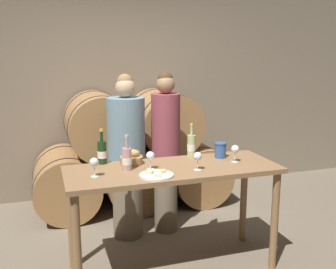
{
  "coord_description": "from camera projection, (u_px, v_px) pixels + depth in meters",
  "views": [
    {
      "loc": [
        -1.0,
        -2.95,
        1.84
      ],
      "look_at": [
        0.0,
        0.13,
        1.16
      ],
      "focal_mm": 42.0,
      "sensor_mm": 36.0,
      "label": 1
    }
  ],
  "objects": [
    {
      "name": "blue_crock",
      "position": [
        220.0,
        150.0,
        3.52
      ],
      "size": [
        0.11,
        0.11,
        0.14
      ],
      "color": "#335693",
      "rests_on": "tasting_table"
    },
    {
      "name": "wine_bottle_rose",
      "position": [
        127.0,
        159.0,
        3.15
      ],
      "size": [
        0.08,
        0.08,
        0.29
      ],
      "color": "#BC8E93",
      "rests_on": "tasting_table"
    },
    {
      "name": "tasting_table",
      "position": [
        173.0,
        182.0,
        3.26
      ],
      "size": [
        1.76,
        0.66,
        0.91
      ],
      "color": "olive",
      "rests_on": "ground_plane"
    },
    {
      "name": "bread_basket",
      "position": [
        131.0,
        158.0,
        3.33
      ],
      "size": [
        0.19,
        0.19,
        0.12
      ],
      "color": "#A87F4C",
      "rests_on": "tasting_table"
    },
    {
      "name": "wine_bottle_red",
      "position": [
        102.0,
        152.0,
        3.32
      ],
      "size": [
        0.08,
        0.08,
        0.3
      ],
      "color": "#193819",
      "rests_on": "tasting_table"
    },
    {
      "name": "stone_wall_back",
      "position": [
        121.0,
        71.0,
        5.05
      ],
      "size": [
        10.0,
        0.12,
        3.2
      ],
      "color": "gray",
      "rests_on": "ground_plane"
    },
    {
      "name": "cheese_plate",
      "position": [
        156.0,
        175.0,
        3.01
      ],
      "size": [
        0.27,
        0.27,
        0.04
      ],
      "color": "white",
      "rests_on": "tasting_table"
    },
    {
      "name": "wine_glass_right",
      "position": [
        235.0,
        150.0,
        3.37
      ],
      "size": [
        0.07,
        0.07,
        0.15
      ],
      "color": "white",
      "rests_on": "tasting_table"
    },
    {
      "name": "wine_glass_left",
      "position": [
        150.0,
        156.0,
        3.16
      ],
      "size": [
        0.07,
        0.07,
        0.15
      ],
      "color": "white",
      "rests_on": "tasting_table"
    },
    {
      "name": "wine_bottle_white",
      "position": [
        191.0,
        145.0,
        3.57
      ],
      "size": [
        0.08,
        0.08,
        0.3
      ],
      "color": "#ADBC7F",
      "rests_on": "tasting_table"
    },
    {
      "name": "person_left",
      "position": [
        127.0,
        157.0,
        3.86
      ],
      "size": [
        0.37,
        0.37,
        1.64
      ],
      "color": "#756651",
      "rests_on": "ground_plane"
    },
    {
      "name": "wine_glass_far_left",
      "position": [
        94.0,
        163.0,
        2.97
      ],
      "size": [
        0.07,
        0.07,
        0.15
      ],
      "color": "white",
      "rests_on": "tasting_table"
    },
    {
      "name": "wine_glass_center",
      "position": [
        198.0,
        157.0,
        3.14
      ],
      "size": [
        0.07,
        0.07,
        0.15
      ],
      "color": "white",
      "rests_on": "tasting_table"
    },
    {
      "name": "ground_plane",
      "position": [
        173.0,
        267.0,
        3.42
      ],
      "size": [
        10.0,
        10.0,
        0.0
      ],
      "primitive_type": "plane",
      "color": "#726654"
    },
    {
      "name": "barrel_stack",
      "position": [
        132.0,
        155.0,
        4.71
      ],
      "size": [
        2.32,
        0.91,
        1.39
      ],
      "color": "#9E7042",
      "rests_on": "ground_plane"
    },
    {
      "name": "person_right",
      "position": [
        166.0,
        151.0,
        3.98
      ],
      "size": [
        0.29,
        0.29,
        1.65
      ],
      "color": "#756651",
      "rests_on": "ground_plane"
    }
  ]
}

